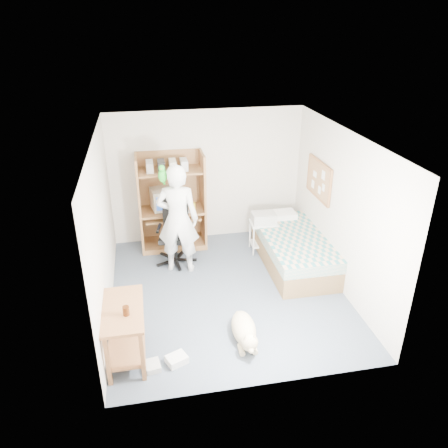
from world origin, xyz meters
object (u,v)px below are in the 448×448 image
bed (293,250)px  computer_hutch (172,205)px  side_desk (125,325)px  dog (244,330)px  printer_cart (263,232)px  person (178,219)px  office_chair (175,240)px

bed → computer_hutch: bearing=150.7°
side_desk → dog: size_ratio=1.00×
dog → printer_cart: 2.56m
computer_hutch → person: person is taller
person → computer_hutch: bearing=-75.7°
bed → dog: 2.22m
bed → person: (-1.97, 0.22, 0.66)m
bed → dog: (-1.30, -1.80, -0.13)m
printer_cart → person: bearing=-164.6°
person → dog: (0.67, -2.01, -0.78)m
bed → dog: bearing=-125.9°
office_chair → dog: 2.44m
computer_hutch → office_chair: size_ratio=1.58×
side_desk → office_chair: bearing=70.3°
office_chair → person: (0.04, -0.31, 0.54)m
bed → side_desk: bearing=-147.5°
side_desk → computer_hutch: bearing=73.9°
computer_hutch → dog: 3.07m
dog → printer_cart: size_ratio=1.72×
computer_hutch → dog: bearing=-76.5°
person → printer_cart: (1.59, 0.37, -0.56)m
computer_hutch → printer_cart: bearing=-18.2°
side_desk → printer_cart: size_ratio=1.73×
bed → printer_cart: bed is taller
computer_hutch → side_desk: (-0.85, -2.94, -0.33)m
person → dog: 2.26m
computer_hutch → office_chair: (-0.01, -0.59, -0.41)m
person → printer_cart: person is taller
side_desk → dog: side_desk is taller
office_chair → person: person is taller
computer_hutch → person: (0.03, -0.90, 0.13)m
computer_hutch → dog: size_ratio=1.80×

